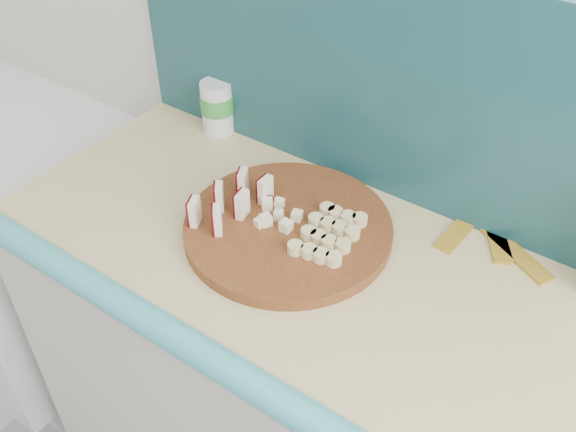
% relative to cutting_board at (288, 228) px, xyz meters
% --- Properties ---
extents(porcelain_fixture, '(0.70, 0.72, 0.84)m').
position_rel_cutting_board_xyz_m(porcelain_fixture, '(-1.04, -0.04, -0.52)').
color(porcelain_fixture, white).
rests_on(porcelain_fixture, ground).
extents(cutting_board, '(0.48, 0.48, 0.03)m').
position_rel_cutting_board_xyz_m(cutting_board, '(0.00, 0.00, 0.00)').
color(cutting_board, '#49230F').
rests_on(cutting_board, kitchen_counter).
extents(apple_wedges, '(0.10, 0.18, 0.06)m').
position_rel_cutting_board_xyz_m(apple_wedges, '(-0.12, -0.04, 0.04)').
color(apple_wedges, '#F6E6C5').
rests_on(apple_wedges, cutting_board).
extents(apple_chunks, '(0.06, 0.07, 0.02)m').
position_rel_cutting_board_xyz_m(apple_chunks, '(-0.03, -0.00, 0.02)').
color(apple_chunks, '#FFF6CB').
rests_on(apple_chunks, cutting_board).
extents(banana_slices, '(0.13, 0.17, 0.02)m').
position_rel_cutting_board_xyz_m(banana_slices, '(0.09, 0.01, 0.02)').
color(banana_slices, '#D8C384').
rests_on(banana_slices, cutting_board).
extents(canister, '(0.08, 0.08, 0.14)m').
position_rel_cutting_board_xyz_m(canister, '(-0.37, 0.22, 0.06)').
color(canister, silver).
rests_on(canister, kitchen_counter).
extents(banana_peel, '(0.23, 0.20, 0.01)m').
position_rel_cutting_board_xyz_m(banana_peel, '(0.35, 0.23, -0.01)').
color(banana_peel, '#BD8C24').
rests_on(banana_peel, kitchen_counter).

